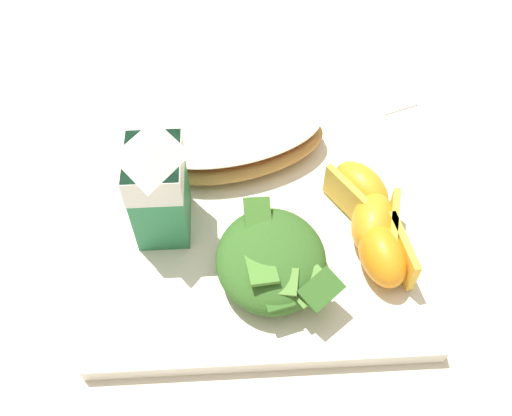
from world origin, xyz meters
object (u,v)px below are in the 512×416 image
(orange_wedge_rear, at_px, (359,189))
(cheesy_pizza_bread, at_px, (239,144))
(green_salad_pile, at_px, (272,260))
(orange_wedge_middle, at_px, (375,223))
(milk_carton, at_px, (157,181))
(white_plate, at_px, (256,220))
(paper_napkin, at_px, (350,86))
(orange_wedge_front, at_px, (384,254))

(orange_wedge_rear, bearing_deg, cheesy_pizza_bread, 59.65)
(cheesy_pizza_bread, height_order, orange_wedge_rear, orange_wedge_rear)
(green_salad_pile, xyz_separation_m, orange_wedge_middle, (0.03, -0.09, -0.00))
(cheesy_pizza_bread, distance_m, milk_carton, 0.11)
(white_plate, bearing_deg, cheesy_pizza_bread, 10.16)
(green_salad_pile, relative_size, paper_napkin, 0.96)
(green_salad_pile, distance_m, milk_carton, 0.11)
(orange_wedge_middle, distance_m, orange_wedge_rear, 0.04)
(orange_wedge_middle, height_order, paper_napkin, orange_wedge_middle)
(milk_carton, bearing_deg, orange_wedge_middle, -97.48)
(orange_wedge_front, xyz_separation_m, orange_wedge_middle, (0.03, 0.00, 0.00))
(orange_wedge_rear, bearing_deg, white_plate, 95.47)
(orange_wedge_front, relative_size, orange_wedge_middle, 0.97)
(milk_carton, relative_size, paper_napkin, 1.00)
(orange_wedge_rear, bearing_deg, orange_wedge_front, -172.26)
(white_plate, xyz_separation_m, cheesy_pizza_bread, (0.07, 0.01, 0.03))
(green_salad_pile, relative_size, milk_carton, 0.96)
(white_plate, distance_m, green_salad_pile, 0.07)
(orange_wedge_front, bearing_deg, paper_napkin, -3.19)
(cheesy_pizza_bread, relative_size, orange_wedge_front, 2.84)
(white_plate, xyz_separation_m, orange_wedge_front, (-0.06, -0.10, 0.03))
(green_salad_pile, bearing_deg, milk_carton, 58.42)
(white_plate, bearing_deg, green_salad_pile, -171.26)
(orange_wedge_middle, bearing_deg, cheesy_pizza_bread, 48.49)
(white_plate, xyz_separation_m, paper_napkin, (0.18, -0.12, -0.01))
(orange_wedge_middle, bearing_deg, milk_carton, 82.52)
(orange_wedge_front, bearing_deg, cheesy_pizza_bread, 41.30)
(orange_wedge_front, height_order, orange_wedge_rear, same)
(cheesy_pizza_bread, bearing_deg, milk_carton, 138.03)
(green_salad_pile, height_order, milk_carton, milk_carton)
(white_plate, xyz_separation_m, orange_wedge_middle, (-0.03, -0.10, 0.03))
(milk_carton, height_order, orange_wedge_front, milk_carton)
(green_salad_pile, bearing_deg, cheesy_pizza_bread, 9.51)
(green_salad_pile, xyz_separation_m, milk_carton, (0.06, 0.09, 0.04))
(green_salad_pile, relative_size, orange_wedge_middle, 1.56)
(white_plate, bearing_deg, orange_wedge_front, -120.45)
(orange_wedge_front, bearing_deg, milk_carton, 73.37)
(cheesy_pizza_bread, relative_size, paper_napkin, 1.68)
(cheesy_pizza_bread, relative_size, milk_carton, 1.68)
(orange_wedge_middle, xyz_separation_m, orange_wedge_rear, (0.04, 0.01, 0.00))
(cheesy_pizza_bread, bearing_deg, orange_wedge_rear, -120.35)
(milk_carton, bearing_deg, green_salad_pile, -121.58)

